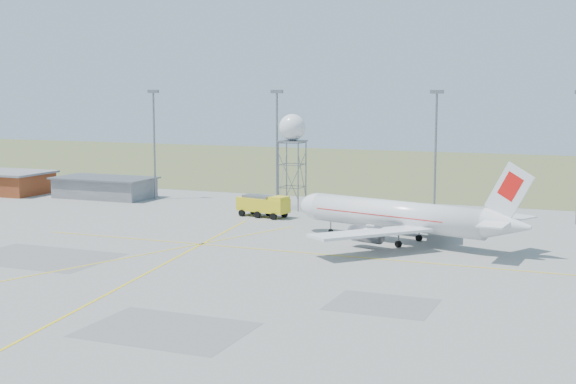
% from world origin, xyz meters
% --- Properties ---
extents(ground, '(400.00, 400.00, 0.00)m').
position_xyz_m(ground, '(0.00, 0.00, 0.00)').
color(ground, gray).
rests_on(ground, ground).
extents(grass_strip, '(400.00, 120.00, 0.03)m').
position_xyz_m(grass_strip, '(0.00, 140.00, 0.01)').
color(grass_strip, '#4F5D33').
rests_on(grass_strip, ground).
extents(building_grey, '(19.00, 10.00, 3.90)m').
position_xyz_m(building_grey, '(-45.00, 64.00, 1.97)').
color(building_grey, gray).
rests_on(building_grey, ground).
extents(mast_a, '(2.20, 0.50, 20.50)m').
position_xyz_m(mast_a, '(-35.00, 66.00, 12.07)').
color(mast_a, slate).
rests_on(mast_a, ground).
extents(mast_b, '(2.20, 0.50, 20.50)m').
position_xyz_m(mast_b, '(-10.00, 66.00, 12.07)').
color(mast_b, slate).
rests_on(mast_b, ground).
extents(mast_c, '(2.20, 0.50, 20.50)m').
position_xyz_m(mast_c, '(18.00, 66.00, 12.07)').
color(mast_c, slate).
rests_on(mast_c, ground).
extents(airliner_main, '(34.41, 32.67, 11.87)m').
position_xyz_m(airliner_main, '(18.72, 41.06, 3.64)').
color(airliner_main, silver).
rests_on(airliner_main, ground).
extents(radar_tower, '(4.54, 4.54, 16.43)m').
position_xyz_m(radar_tower, '(-6.22, 63.81, 9.22)').
color(radar_tower, slate).
rests_on(radar_tower, ground).
extents(fire_truck, '(9.33, 5.02, 3.56)m').
position_xyz_m(fire_truck, '(-7.27, 54.37, 1.71)').
color(fire_truck, gold).
rests_on(fire_truck, ground).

